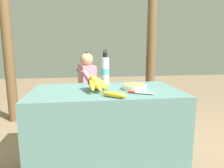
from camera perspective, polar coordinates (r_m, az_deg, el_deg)
market_counter at (r=1.85m, az=-1.64°, el=-13.22°), size 1.27×0.73×0.76m
banana_bunch_ripe at (r=1.69m, az=-4.62°, el=0.53°), size 0.20×0.32×0.16m
serving_bowl at (r=1.74m, az=6.61°, el=-0.78°), size 0.20×0.20×0.05m
water_bottle at (r=1.94m, az=-1.97°, el=3.84°), size 0.08×0.08×0.35m
loose_banana_front at (r=1.46m, az=0.59°, el=-3.06°), size 0.19×0.17×0.04m
knife at (r=1.60m, az=7.13°, el=-2.42°), size 0.20×0.12×0.02m
wooden_bench at (r=3.11m, az=-7.94°, el=-4.56°), size 1.52×0.32×0.39m
seated_vendor at (r=3.01m, az=-7.93°, el=0.30°), size 0.45×0.42×1.06m
banana_bunch_green at (r=3.10m, az=-15.09°, el=-2.51°), size 0.17×0.27×0.12m
support_post_near at (r=3.36m, az=-27.66°, el=9.83°), size 0.15×0.15×2.32m
support_post_far at (r=3.35m, az=11.11°, el=10.80°), size 0.15×0.15×2.32m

